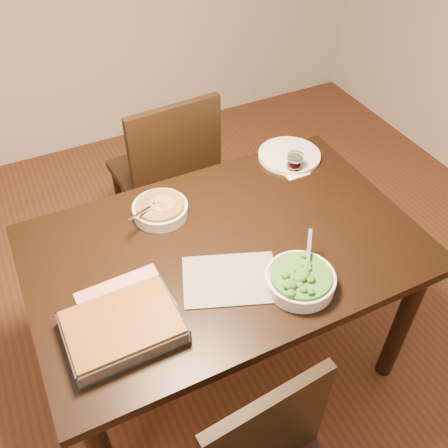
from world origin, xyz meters
The scene contains 11 objects.
ground centered at (0.00, 0.00, 0.00)m, with size 4.00×4.00×0.00m, color #482714.
table centered at (0.00, 0.00, 0.65)m, with size 1.40×0.90×0.75m.
magazine_a centered at (-0.40, -0.08, 0.75)m, with size 0.28×0.21×0.01m, color #C13737.
magazine_b centered at (-0.06, -0.15, 0.75)m, with size 0.32×0.23×0.01m, color #25252C.
coaster centered at (0.45, 0.27, 0.75)m, with size 0.10×0.10×0.00m, color white.
stew_bowl centered at (-0.15, 0.26, 0.78)m, with size 0.22×0.21×0.08m.
broccoli_bowl centered at (0.14, -0.28, 0.78)m, with size 0.23×0.24×0.09m.
baking_dish centered at (-0.44, -0.20, 0.78)m, with size 0.35×0.26×0.06m.
wine_tumbler centered at (0.45, 0.27, 0.79)m, with size 0.07×0.07×0.08m.
dinner_plate centered at (0.49, 0.36, 0.76)m, with size 0.27×0.27×0.02m, color silver.
chair_far centered at (0.06, 0.77, 0.53)m, with size 0.48×0.48×0.96m.
Camera 1 is at (-0.56, -1.12, 2.04)m, focal length 40.00 mm.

